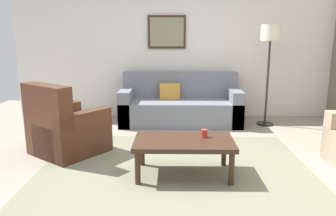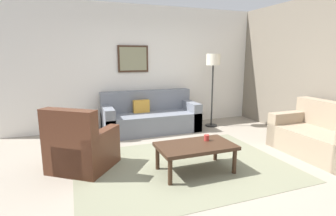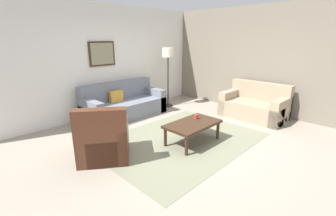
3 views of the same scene
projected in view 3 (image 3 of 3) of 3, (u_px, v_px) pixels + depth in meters
name	position (u px, v px, depth m)	size (l,w,h in m)	color
ground_plane	(180.00, 140.00, 4.64)	(8.00, 8.00, 0.00)	gray
rear_partition	(106.00, 61.00, 5.98)	(6.00, 0.12, 2.80)	silver
stone_feature_panel	(254.00, 60.00, 6.29)	(0.12, 5.20, 2.80)	slate
area_rug	(180.00, 140.00, 4.64)	(3.16, 2.34, 0.01)	gray
couch_main	(123.00, 105.00, 6.04)	(2.09, 0.91, 0.88)	slate
couch_loveseat	(255.00, 106.00, 5.94)	(0.91, 1.53, 0.88)	gray
armchair_leather	(104.00, 142.00, 3.84)	(1.12, 1.12, 0.95)	#4C2819
coffee_table	(193.00, 125.00, 4.45)	(1.10, 0.64, 0.41)	#382316
cup	(196.00, 117.00, 4.65)	(0.08, 0.08, 0.09)	#B2332D
lamp_standing	(168.00, 59.00, 6.61)	(0.32, 0.32, 1.71)	black
framed_artwork	(102.00, 54.00, 5.77)	(0.70, 0.04, 0.60)	#382316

